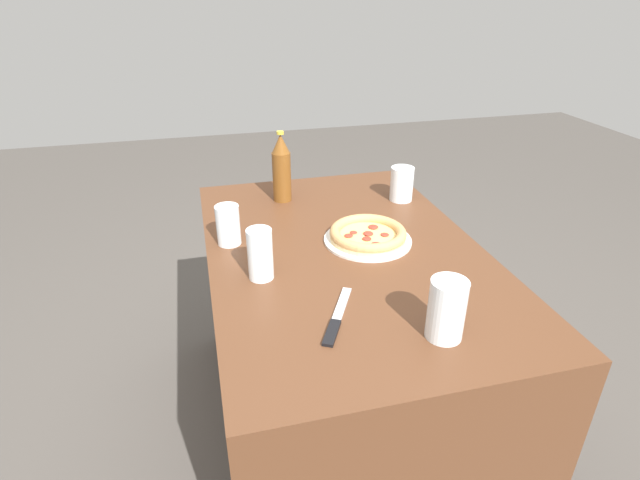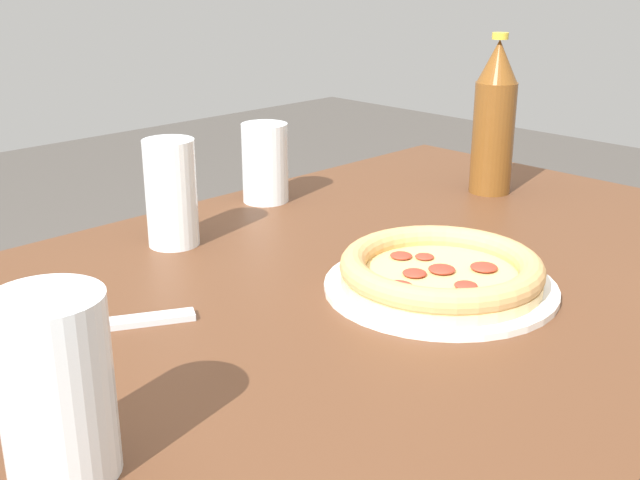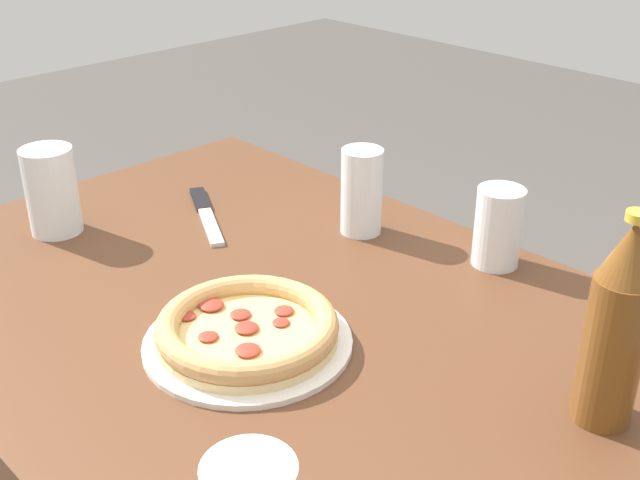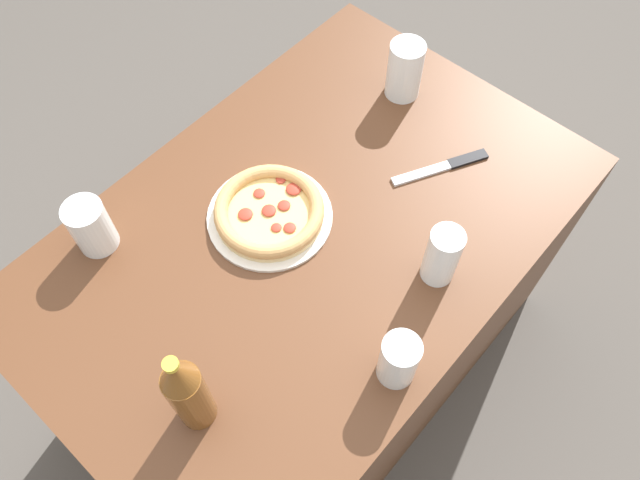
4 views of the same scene
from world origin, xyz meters
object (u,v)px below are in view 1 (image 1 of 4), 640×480
Objects in this scene: pizza_salami at (368,235)px; glass_orange_juice at (446,312)px; glass_water at (402,185)px; beer_bottle at (282,168)px; glass_lemonade at (228,226)px; glass_red_wine at (260,256)px; knife at (337,318)px.

glass_orange_juice reaches higher than pizza_salami.
glass_water is 0.44m from beer_bottle.
glass_orange_juice reaches higher than glass_water.
glass_water is 0.66m from glass_lemonade.
pizza_salami is 2.19× the size of glass_water.
pizza_salami is at bearing 141.44° from glass_water.
glass_red_wine is 0.50m from glass_orange_juice.
glass_red_wine is 0.66× the size of knife.
knife is (-0.36, 0.20, -0.02)m from pizza_salami.
glass_orange_juice is 0.66× the size of knife.
beer_bottle reaches higher than glass_red_wine.
beer_bottle is at bearing 26.73° from pizza_salami.
glass_water is at bearing -15.46° from glass_orange_juice.
glass_orange_juice is 1.17× the size of glass_lemonade.
glass_lemonade is at bearing 36.86° from glass_orange_juice.
glass_red_wine is at bearing 32.34° from knife.
glass_lemonade is 0.37m from beer_bottle.
knife is at bearing -154.81° from glass_lemonade.
beer_bottle is at bearing 75.97° from glass_water.
glass_red_wine is at bearing 45.92° from glass_orange_juice.
glass_red_wine is 0.28m from knife.
glass_water is 0.48× the size of beer_bottle.
glass_water is 0.85× the size of glass_orange_juice.
glass_red_wine is (-0.41, 0.57, 0.01)m from glass_water.
glass_orange_juice is 0.57× the size of beer_bottle.
beer_bottle is at bearing -0.47° from knife.
glass_lemonade reaches higher than pizza_salami.
glass_water is 0.70m from glass_red_wine.
knife is (-0.64, 0.42, -0.05)m from glass_water.
glass_red_wine is 0.99× the size of glass_orange_juice.
beer_bottle reaches higher than glass_orange_juice.
pizza_salami is 0.44m from beer_bottle.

